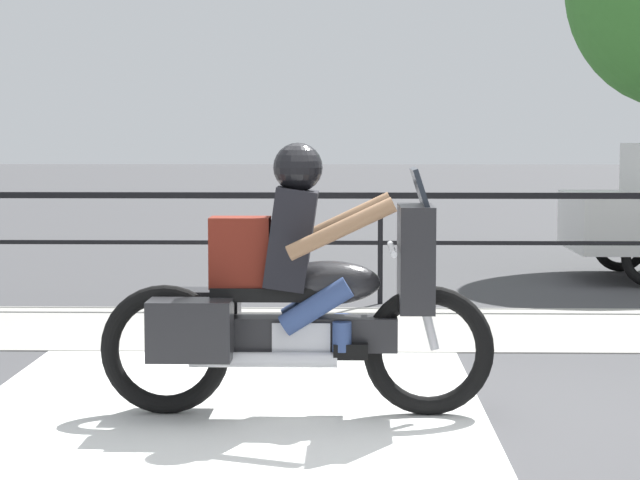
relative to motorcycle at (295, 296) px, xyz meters
name	(u,v)px	position (x,y,z in m)	size (l,w,h in m)	color
ground_plane	(400,419)	(0.62, -0.11, -0.71)	(120.00, 120.00, 0.00)	#424244
sidewalk_band	(384,328)	(0.62, 3.29, -0.70)	(44.00, 2.40, 0.01)	#99968E
crosswalk_band	(219,425)	(-0.43, -0.31, -0.70)	(3.11, 6.00, 0.01)	silver
fence_railing	(380,216)	(0.62, 4.83, 0.15)	(36.00, 0.05, 1.09)	black
motorcycle	(295,296)	(0.00, 0.00, 0.00)	(2.33, 0.76, 1.61)	black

